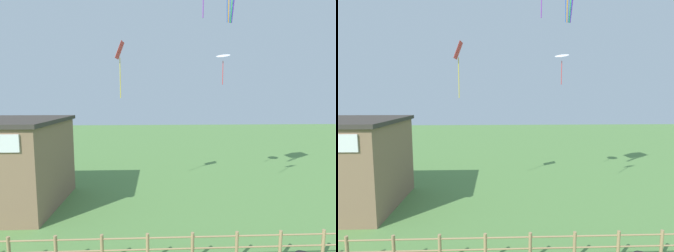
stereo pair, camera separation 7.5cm
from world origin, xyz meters
The scene contains 3 objects.
wooden_fence centered at (0.00, 7.90, 0.70)m, with size 16.82×0.14×1.25m.
kite_red_diamond centered at (-2.95, 15.65, 9.41)m, with size 0.55×0.90×3.70m.
kite_white_delta centered at (4.50, 17.72, 9.84)m, with size 1.43×1.42×2.39m.
Camera 1 is at (-0.53, -2.23, 6.84)m, focal length 28.00 mm.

